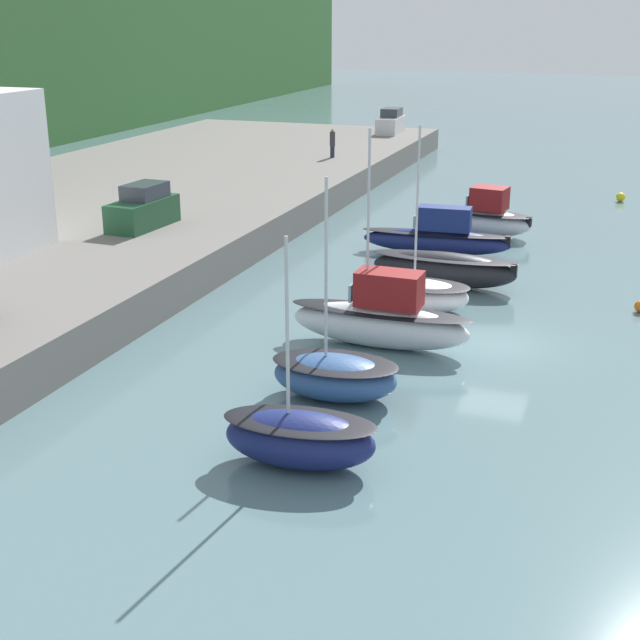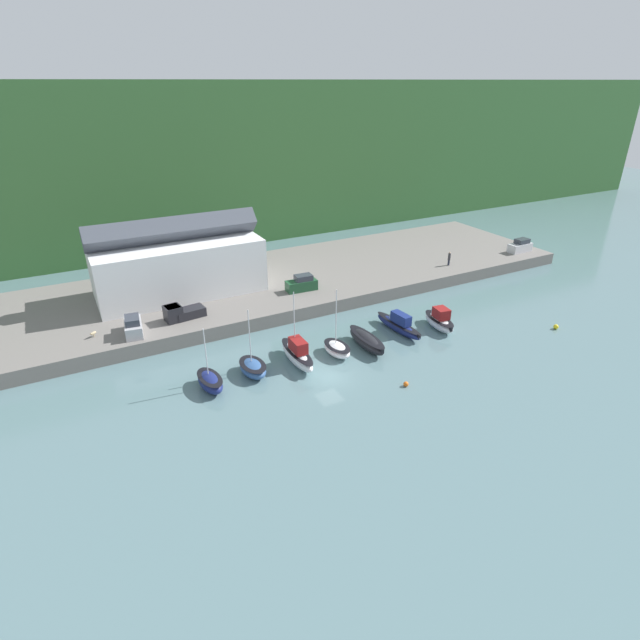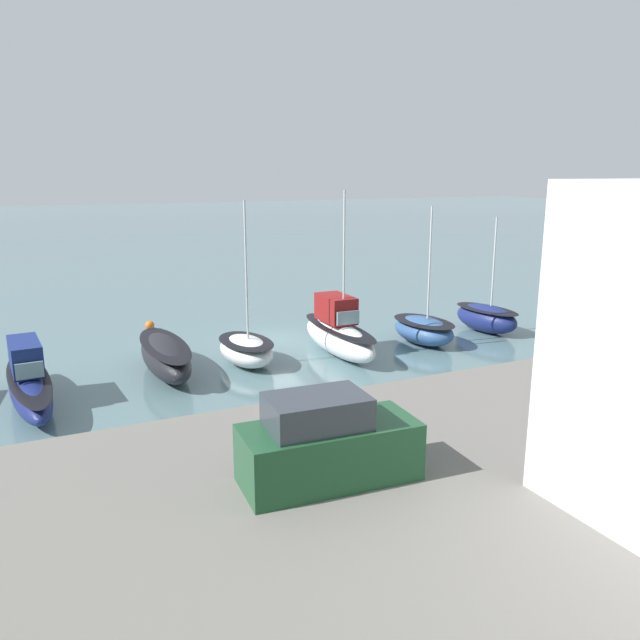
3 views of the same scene
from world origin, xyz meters
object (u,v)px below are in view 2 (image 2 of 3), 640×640
at_px(moored_boat_5, 399,325).
at_px(moored_boat_1, 253,368).
at_px(moored_boat_0, 210,382).
at_px(moored_boat_6, 439,321).
at_px(dog_on_quay, 93,333).
at_px(mooring_buoy_1, 406,384).
at_px(moored_boat_3, 337,349).
at_px(pickup_truck_0, 181,313).
at_px(parked_car_2, 302,284).
at_px(parked_car_1, 133,326).
at_px(person_on_quay, 449,258).
at_px(mooring_buoy_0, 556,327).
at_px(moored_boat_4, 367,341).
at_px(parked_car_0, 520,246).
at_px(moored_boat_2, 297,354).

bearing_deg(moored_boat_5, moored_boat_1, 178.42).
height_order(moored_boat_0, moored_boat_6, moored_boat_0).
relative_size(moored_boat_5, dog_on_quay, 9.90).
distance_m(moored_boat_1, mooring_buoy_1, 15.75).
bearing_deg(moored_boat_3, moored_boat_1, 174.99).
height_order(moored_boat_1, moored_boat_6, moored_boat_1).
relative_size(moored_boat_0, moored_boat_3, 0.85).
height_order(moored_boat_1, pickup_truck_0, moored_boat_1).
bearing_deg(parked_car_2, dog_on_quay, 96.46).
distance_m(moored_boat_3, parked_car_1, 23.11).
bearing_deg(moored_boat_3, dog_on_quay, 148.18).
bearing_deg(person_on_quay, moored_boat_5, -146.68).
bearing_deg(mooring_buoy_0, moored_boat_4, 162.98).
xyz_separation_m(moored_boat_0, moored_boat_1, (4.71, 0.56, -0.07)).
height_order(moored_boat_3, dog_on_quay, moored_boat_3).
bearing_deg(pickup_truck_0, moored_boat_3, -142.29).
distance_m(moored_boat_0, moored_boat_6, 28.88).
height_order(moored_boat_3, parked_car_0, moored_boat_3).
bearing_deg(mooring_buoy_0, mooring_buoy_1, -176.32).
distance_m(pickup_truck_0, mooring_buoy_1, 28.02).
relative_size(pickup_truck_0, person_on_quay, 2.30).
height_order(moored_boat_0, mooring_buoy_1, moored_boat_0).
xyz_separation_m(moored_boat_0, pickup_truck_0, (0.82, 13.69, 1.75)).
xyz_separation_m(moored_boat_1, parked_car_0, (52.59, 12.43, 1.92)).
xyz_separation_m(moored_boat_6, pickup_truck_0, (-28.05, 13.93, 1.57)).
relative_size(moored_boat_4, parked_car_0, 1.61).
distance_m(moored_boat_4, mooring_buoy_1, 8.71).
bearing_deg(moored_boat_2, dog_on_quay, 146.16).
relative_size(moored_boat_1, mooring_buoy_0, 12.02).
bearing_deg(moored_boat_3, pickup_truck_0, 133.22).
relative_size(moored_boat_3, moored_boat_4, 1.13).
height_order(moored_boat_6, parked_car_0, parked_car_0).
relative_size(moored_boat_1, moored_boat_5, 0.91).
bearing_deg(parked_car_2, moored_boat_4, -173.98).
xyz_separation_m(moored_boat_1, moored_boat_5, (19.20, 0.79, 0.15)).
distance_m(parked_car_1, mooring_buoy_1, 30.87).
xyz_separation_m(moored_boat_1, parked_car_1, (-9.61, 11.88, 1.92)).
height_order(moored_boat_2, mooring_buoy_1, moored_boat_2).
xyz_separation_m(moored_boat_0, mooring_buoy_0, (41.44, -7.27, -0.54)).
bearing_deg(moored_boat_0, moored_boat_1, 1.85).
distance_m(moored_boat_0, moored_boat_3, 14.48).
relative_size(moored_boat_3, moored_boat_5, 0.97).
bearing_deg(moored_boat_2, person_on_quay, 22.96).
bearing_deg(moored_boat_5, pickup_truck_0, 147.94).
xyz_separation_m(moored_boat_3, parked_car_2, (3.13, 15.03, 1.96)).
height_order(moored_boat_1, parked_car_2, moored_boat_1).
xyz_separation_m(moored_boat_5, mooring_buoy_1, (-6.56, -10.17, -0.66)).
xyz_separation_m(mooring_buoy_0, mooring_buoy_1, (-24.09, -1.55, -0.04)).
height_order(parked_car_1, pickup_truck_0, parked_car_1).
bearing_deg(moored_boat_0, mooring_buoy_1, -31.81).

